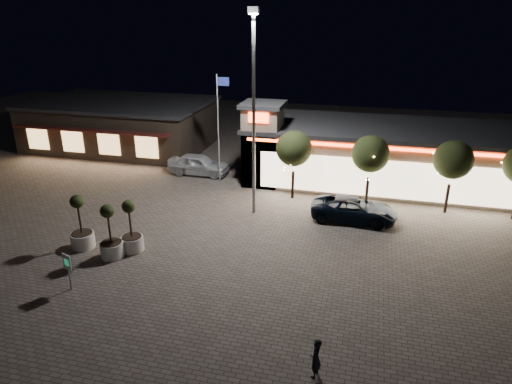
% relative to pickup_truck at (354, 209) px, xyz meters
% --- Properties ---
extents(ground, '(90.00, 90.00, 0.00)m').
position_rel_pickup_truck_xyz_m(ground, '(-8.31, -8.34, -0.73)').
color(ground, '#6C6057').
rests_on(ground, ground).
extents(retail_building, '(20.40, 8.40, 6.10)m').
position_rel_pickup_truck_xyz_m(retail_building, '(1.19, 7.47, 1.48)').
color(retail_building, tan).
rests_on(retail_building, ground).
extents(restaurant_building, '(16.40, 11.00, 4.30)m').
position_rel_pickup_truck_xyz_m(restaurant_building, '(-22.31, 11.63, 1.43)').
color(restaurant_building, '#382D23').
rests_on(restaurant_building, ground).
extents(floodlight_pole, '(0.60, 0.40, 12.38)m').
position_rel_pickup_truck_xyz_m(floodlight_pole, '(-6.31, -0.34, 6.29)').
color(floodlight_pole, gray).
rests_on(floodlight_pole, ground).
extents(flagpole, '(0.95, 0.10, 8.00)m').
position_rel_pickup_truck_xyz_m(flagpole, '(-10.22, 4.66, 4.02)').
color(flagpole, white).
rests_on(flagpole, ground).
extents(string_tree_a, '(2.42, 2.42, 4.79)m').
position_rel_pickup_truck_xyz_m(string_tree_a, '(-4.31, 2.66, 2.83)').
color(string_tree_a, '#332319').
rests_on(string_tree_a, ground).
extents(string_tree_b, '(2.42, 2.42, 4.79)m').
position_rel_pickup_truck_xyz_m(string_tree_b, '(0.69, 2.66, 2.83)').
color(string_tree_b, '#332319').
rests_on(string_tree_b, ground).
extents(string_tree_c, '(2.42, 2.42, 4.79)m').
position_rel_pickup_truck_xyz_m(string_tree_c, '(5.69, 2.66, 2.83)').
color(string_tree_c, '#332319').
rests_on(string_tree_c, ground).
extents(pickup_truck, '(5.28, 2.53, 1.45)m').
position_rel_pickup_truck_xyz_m(pickup_truck, '(0.00, 0.00, 0.00)').
color(pickup_truck, black).
rests_on(pickup_truck, ground).
extents(white_sedan, '(4.88, 1.97, 1.66)m').
position_rel_pickup_truck_xyz_m(white_sedan, '(-12.40, 5.66, 0.10)').
color(white_sedan, silver).
rests_on(white_sedan, ground).
extents(pedestrian, '(0.48, 0.63, 1.56)m').
position_rel_pickup_truck_xyz_m(pedestrian, '(-0.61, -13.60, 0.06)').
color(pedestrian, black).
rests_on(pedestrian, ground).
extents(planter_left, '(1.27, 1.27, 3.11)m').
position_rel_pickup_truck_xyz_m(planter_left, '(-14.25, -7.23, 0.24)').
color(planter_left, silver).
rests_on(planter_left, ground).
extents(planter_mid, '(1.20, 1.20, 2.95)m').
position_rel_pickup_truck_xyz_m(planter_mid, '(-11.44, -6.87, 0.19)').
color(planter_mid, silver).
rests_on(planter_mid, ground).
extents(planter_right, '(1.22, 1.22, 3.00)m').
position_rel_pickup_truck_xyz_m(planter_right, '(-12.14, -7.76, 0.20)').
color(planter_right, silver).
rests_on(planter_right, ground).
extents(valet_sign, '(0.58, 0.27, 1.83)m').
position_rel_pickup_truck_xyz_m(valet_sign, '(-12.43, -10.96, 0.55)').
color(valet_sign, gray).
rests_on(valet_sign, ground).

